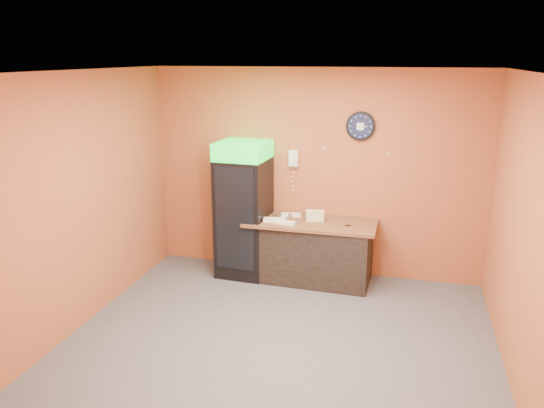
% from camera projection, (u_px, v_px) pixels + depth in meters
% --- Properties ---
extents(floor, '(4.50, 4.50, 0.00)m').
position_uv_depth(floor, '(280.00, 340.00, 5.69)').
color(floor, '#47474C').
rests_on(floor, ground).
extents(back_wall, '(4.50, 0.02, 2.80)m').
position_uv_depth(back_wall, '(315.00, 173.00, 7.17)').
color(back_wall, '#AB5830').
rests_on(back_wall, floor).
extents(left_wall, '(0.02, 4.00, 2.80)m').
position_uv_depth(left_wall, '(83.00, 200.00, 5.85)').
color(left_wall, '#AB5830').
rests_on(left_wall, floor).
extents(right_wall, '(0.02, 4.00, 2.80)m').
position_uv_depth(right_wall, '(524.00, 233.00, 4.77)').
color(right_wall, '#AB5830').
rests_on(right_wall, floor).
extents(ceiling, '(4.50, 4.00, 0.02)m').
position_uv_depth(ceiling, '(282.00, 71.00, 4.93)').
color(ceiling, white).
rests_on(ceiling, back_wall).
extents(beverage_cooler, '(0.69, 0.70, 1.85)m').
position_uv_depth(beverage_cooler, '(243.00, 212.00, 7.16)').
color(beverage_cooler, black).
rests_on(beverage_cooler, floor).
extents(prep_counter, '(1.61, 0.77, 0.79)m').
position_uv_depth(prep_counter, '(310.00, 252.00, 7.11)').
color(prep_counter, black).
rests_on(prep_counter, floor).
extents(wall_clock, '(0.38, 0.06, 0.38)m').
position_uv_depth(wall_clock, '(361.00, 126.00, 6.82)').
color(wall_clock, black).
rests_on(wall_clock, back_wall).
extents(wall_phone, '(0.12, 0.11, 0.22)m').
position_uv_depth(wall_phone, '(293.00, 158.00, 7.14)').
color(wall_phone, white).
rests_on(wall_phone, back_wall).
extents(butcher_paper, '(1.72, 0.79, 0.04)m').
position_uv_depth(butcher_paper, '(311.00, 223.00, 7.00)').
color(butcher_paper, brown).
rests_on(butcher_paper, prep_counter).
extents(sub_roll_stack, '(0.25, 0.12, 0.15)m').
position_uv_depth(sub_roll_stack, '(315.00, 216.00, 6.97)').
color(sub_roll_stack, '#F1E5BC').
rests_on(sub_roll_stack, butcher_paper).
extents(wrapped_sandwich_left, '(0.31, 0.15, 0.04)m').
position_uv_depth(wrapped_sandwich_left, '(275.00, 220.00, 6.97)').
color(wrapped_sandwich_left, silver).
rests_on(wrapped_sandwich_left, butcher_paper).
extents(wrapped_sandwich_mid, '(0.28, 0.13, 0.04)m').
position_uv_depth(wrapped_sandwich_mid, '(285.00, 223.00, 6.86)').
color(wrapped_sandwich_mid, silver).
rests_on(wrapped_sandwich_mid, butcher_paper).
extents(wrapped_sandwich_right, '(0.28, 0.15, 0.04)m').
position_uv_depth(wrapped_sandwich_right, '(291.00, 215.00, 7.20)').
color(wrapped_sandwich_right, silver).
rests_on(wrapped_sandwich_right, butcher_paper).
extents(kitchen_tool, '(0.05, 0.05, 0.05)m').
position_uv_depth(kitchen_tool, '(290.00, 216.00, 7.13)').
color(kitchen_tool, silver).
rests_on(kitchen_tool, butcher_paper).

